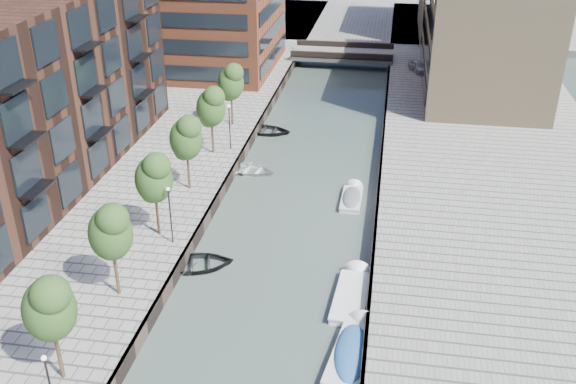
% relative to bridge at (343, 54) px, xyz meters
% --- Properties ---
extents(water, '(300.00, 300.00, 0.00)m').
position_rel_bridge_xyz_m(water, '(0.00, -32.00, -1.39)').
color(water, '#38473F').
rests_on(water, ground).
extents(quay_right, '(20.00, 140.00, 1.00)m').
position_rel_bridge_xyz_m(quay_right, '(16.00, -32.00, -0.89)').
color(quay_right, gray).
rests_on(quay_right, ground).
extents(quay_wall_left, '(0.25, 140.00, 1.00)m').
position_rel_bridge_xyz_m(quay_wall_left, '(-6.10, -32.00, -0.89)').
color(quay_wall_left, '#332823').
rests_on(quay_wall_left, ground).
extents(quay_wall_right, '(0.25, 140.00, 1.00)m').
position_rel_bridge_xyz_m(quay_wall_right, '(6.10, -32.00, -0.89)').
color(quay_wall_right, '#332823').
rests_on(quay_wall_right, ground).
extents(far_closure, '(80.00, 40.00, 1.00)m').
position_rel_bridge_xyz_m(far_closure, '(0.00, 28.00, -0.89)').
color(far_closure, gray).
rests_on(far_closure, ground).
extents(apartment_block, '(8.00, 38.00, 14.00)m').
position_rel_bridge_xyz_m(apartment_block, '(-20.00, -42.00, 6.61)').
color(apartment_block, black).
rests_on(apartment_block, quay_left).
extents(tan_block_near, '(12.00, 25.00, 14.00)m').
position_rel_bridge_xyz_m(tan_block_near, '(16.00, -10.00, 6.61)').
color(tan_block_near, '#8E7857').
rests_on(tan_block_near, quay_right).
extents(bridge, '(13.00, 6.00, 1.30)m').
position_rel_bridge_xyz_m(bridge, '(0.00, 0.00, 0.00)').
color(bridge, gray).
rests_on(bridge, ground).
extents(tree_1, '(2.50, 2.50, 5.95)m').
position_rel_bridge_xyz_m(tree_1, '(-8.50, -61.00, 3.92)').
color(tree_1, '#382619').
rests_on(tree_1, quay_left).
extents(tree_2, '(2.50, 2.50, 5.95)m').
position_rel_bridge_xyz_m(tree_2, '(-8.50, -54.00, 3.92)').
color(tree_2, '#382619').
rests_on(tree_2, quay_left).
extents(tree_3, '(2.50, 2.50, 5.95)m').
position_rel_bridge_xyz_m(tree_3, '(-8.50, -47.00, 3.92)').
color(tree_3, '#382619').
rests_on(tree_3, quay_left).
extents(tree_4, '(2.50, 2.50, 5.95)m').
position_rel_bridge_xyz_m(tree_4, '(-8.50, -40.00, 3.92)').
color(tree_4, '#382619').
rests_on(tree_4, quay_left).
extents(tree_5, '(2.50, 2.50, 5.95)m').
position_rel_bridge_xyz_m(tree_5, '(-8.50, -33.00, 3.92)').
color(tree_5, '#382619').
rests_on(tree_5, quay_left).
extents(tree_6, '(2.50, 2.50, 5.95)m').
position_rel_bridge_xyz_m(tree_6, '(-8.50, -26.00, 3.92)').
color(tree_6, '#382619').
rests_on(tree_6, quay_left).
extents(lamp_0, '(0.24, 0.24, 4.12)m').
position_rel_bridge_xyz_m(lamp_0, '(-7.20, -64.00, 2.12)').
color(lamp_0, black).
rests_on(lamp_0, quay_left).
extents(lamp_1, '(0.24, 0.24, 4.12)m').
position_rel_bridge_xyz_m(lamp_1, '(-7.20, -48.00, 2.12)').
color(lamp_1, black).
rests_on(lamp_1, quay_left).
extents(lamp_2, '(0.24, 0.24, 4.12)m').
position_rel_bridge_xyz_m(lamp_2, '(-7.20, -32.00, 2.12)').
color(lamp_2, black).
rests_on(lamp_2, quay_left).
extents(sloop_1, '(5.81, 4.85, 1.04)m').
position_rel_bridge_xyz_m(sloop_1, '(-5.28, -49.22, -1.39)').
color(sloop_1, black).
rests_on(sloop_1, ground).
extents(sloop_3, '(5.02, 3.92, 0.95)m').
position_rel_bridge_xyz_m(sloop_3, '(-4.97, -34.46, -1.39)').
color(sloop_3, silver).
rests_on(sloop_3, ground).
extents(sloop_4, '(5.23, 3.92, 1.03)m').
position_rel_bridge_xyz_m(sloop_4, '(-5.32, -25.38, -1.39)').
color(sloop_4, black).
rests_on(sloop_4, ground).
extents(motorboat_0, '(2.77, 5.91, 1.89)m').
position_rel_bridge_xyz_m(motorboat_0, '(5.48, -55.84, -1.16)').
color(motorboat_0, white).
rests_on(motorboat_0, ground).
extents(motorboat_2, '(2.28, 5.70, 1.86)m').
position_rel_bridge_xyz_m(motorboat_2, '(5.05, -50.48, -1.28)').
color(motorboat_2, white).
rests_on(motorboat_2, ground).
extents(motorboat_4, '(1.61, 4.49, 1.49)m').
position_rel_bridge_xyz_m(motorboat_4, '(4.06, -37.97, -1.21)').
color(motorboat_4, silver).
rests_on(motorboat_4, ground).
extents(car, '(2.88, 4.14, 1.31)m').
position_rel_bridge_xyz_m(car, '(9.65, -5.17, 0.26)').
color(car, '#ACAEB1').
rests_on(car, quay_right).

